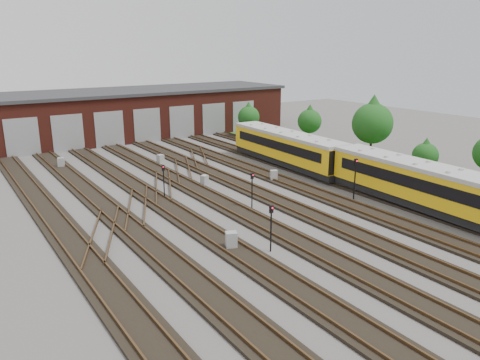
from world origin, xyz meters
TOP-DOWN VIEW (x-y plane):
  - ground at (0.00, 0.00)m, footprint 120.00×120.00m
  - track_network at (-0.17, 0.59)m, footprint 30.40×70.00m
  - maintenance_shed at (-0.01, 39.97)m, footprint 51.00×12.50m
  - grass_verge at (19.00, 10.00)m, footprint 8.00×55.00m
  - metro_train at (10.00, -1.94)m, footprint 3.46×47.97m
  - signal_mast_0 at (-4.17, -1.91)m, footprint 0.25×0.23m
  - signal_mast_1 at (-0.55, 5.24)m, footprint 0.25×0.23m
  - signal_mast_2 at (-5.30, 10.94)m, footprint 0.26×0.25m
  - signal_mast_3 at (7.72, 2.47)m, footprint 0.29×0.27m
  - relay_cabinet_0 at (-6.00, -0.31)m, footprint 0.85×0.78m
  - relay_cabinet_1 at (-9.76, 26.39)m, footprint 0.79×0.73m
  - relay_cabinet_2 at (-0.70, 12.45)m, footprint 0.75×0.68m
  - relay_cabinet_3 at (-0.70, 21.88)m, footprint 0.78×0.70m
  - relay_cabinet_4 at (5.48, 10.32)m, footprint 0.78×0.73m
  - tree_0 at (16.05, 29.74)m, footprint 2.96×2.96m
  - tree_1 at (20.02, 21.81)m, footprint 3.05×3.05m
  - tree_2 at (19.24, 10.95)m, footprint 4.36×4.36m
  - tree_3 at (17.67, 3.08)m, footprint 2.41×2.41m
  - bush_0 at (17.99, 5.99)m, footprint 1.41×1.41m
  - bush_1 at (19.36, 24.08)m, footprint 1.67×1.67m
  - bush_2 at (18.63, 34.11)m, footprint 1.49×1.49m

SIDE VIEW (x-z plane):
  - ground at x=0.00m, z-range 0.00..0.00m
  - grass_verge at x=19.00m, z-range 0.00..0.05m
  - track_network at x=-0.17m, z-range -0.06..0.27m
  - relay_cabinet_2 at x=-0.70m, z-range 0.00..1.02m
  - relay_cabinet_4 at x=5.48m, z-range 0.00..1.04m
  - relay_cabinet_1 at x=-9.76m, z-range 0.00..1.06m
  - relay_cabinet_3 at x=-0.70m, z-range 0.00..1.10m
  - relay_cabinet_0 at x=-6.00m, z-range 0.00..1.14m
  - bush_0 at x=17.99m, z-range 0.00..1.41m
  - bush_2 at x=18.63m, z-range 0.00..1.49m
  - bush_1 at x=19.36m, z-range 0.00..1.67m
  - signal_mast_1 at x=-0.55m, z-range 0.39..3.20m
  - signal_mast_2 at x=-5.30m, z-range 0.40..3.32m
  - signal_mast_0 at x=-4.17m, z-range 0.41..3.38m
  - metro_train at x=10.00m, z-range 0.37..3.65m
  - signal_mast_3 at x=7.72m, z-range 0.49..3.88m
  - tree_3 at x=17.67m, z-range 0.57..4.55m
  - tree_0 at x=16.05m, z-range 0.70..5.60m
  - maintenance_shed at x=-0.01m, z-range 0.03..6.38m
  - tree_1 at x=20.02m, z-range 0.72..5.78m
  - tree_2 at x=19.24m, z-range 1.03..8.26m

